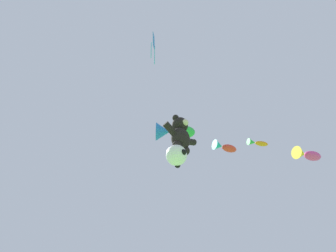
{
  "coord_description": "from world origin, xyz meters",
  "views": [
    {
      "loc": [
        -5.2,
        0.51,
        1.12
      ],
      "look_at": [
        -0.02,
        5.99,
        8.34
      ],
      "focal_mm": 24.0,
      "sensor_mm": 36.0,
      "label": 1
    }
  ],
  "objects_px": {
    "soccer_ball_kite": "(177,155)",
    "fish_kite_magenta": "(307,155)",
    "fish_kite_emerald": "(173,132)",
    "fish_kite_tangerine": "(257,143)",
    "teddy_bear_kite": "(180,134)",
    "fish_kite_crimson": "(224,147)",
    "diamond_kite": "(154,43)"
  },
  "relations": [
    {
      "from": "diamond_kite",
      "to": "teddy_bear_kite",
      "type": "bearing_deg",
      "value": 15.64
    },
    {
      "from": "soccer_ball_kite",
      "to": "fish_kite_tangerine",
      "type": "bearing_deg",
      "value": -9.06
    },
    {
      "from": "soccer_ball_kite",
      "to": "fish_kite_magenta",
      "type": "distance_m",
      "value": 10.06
    },
    {
      "from": "fish_kite_magenta",
      "to": "fish_kite_emerald",
      "type": "bearing_deg",
      "value": 145.58
    },
    {
      "from": "fish_kite_emerald",
      "to": "teddy_bear_kite",
      "type": "bearing_deg",
      "value": -125.09
    },
    {
      "from": "fish_kite_tangerine",
      "to": "diamond_kite",
      "type": "bearing_deg",
      "value": 176.86
    },
    {
      "from": "soccer_ball_kite",
      "to": "fish_kite_crimson",
      "type": "distance_m",
      "value": 5.59
    },
    {
      "from": "fish_kite_tangerine",
      "to": "soccer_ball_kite",
      "type": "bearing_deg",
      "value": 170.94
    },
    {
      "from": "teddy_bear_kite",
      "to": "soccer_ball_kite",
      "type": "relative_size",
      "value": 2.2
    },
    {
      "from": "diamond_kite",
      "to": "fish_kite_emerald",
      "type": "bearing_deg",
      "value": 32.89
    },
    {
      "from": "soccer_ball_kite",
      "to": "fish_kite_crimson",
      "type": "relative_size",
      "value": 0.59
    },
    {
      "from": "fish_kite_crimson",
      "to": "fish_kite_tangerine",
      "type": "relative_size",
      "value": 1.17
    },
    {
      "from": "teddy_bear_kite",
      "to": "fish_kite_tangerine",
      "type": "distance_m",
      "value": 6.7
    },
    {
      "from": "soccer_ball_kite",
      "to": "fish_kite_magenta",
      "type": "height_order",
      "value": "fish_kite_magenta"
    },
    {
      "from": "fish_kite_crimson",
      "to": "fish_kite_tangerine",
      "type": "height_order",
      "value": "fish_kite_tangerine"
    },
    {
      "from": "fish_kite_emerald",
      "to": "fish_kite_crimson",
      "type": "height_order",
      "value": "fish_kite_emerald"
    },
    {
      "from": "diamond_kite",
      "to": "fish_kite_magenta",
      "type": "bearing_deg",
      "value": -12.32
    },
    {
      "from": "fish_kite_tangerine",
      "to": "fish_kite_magenta",
      "type": "xyz_separation_m",
      "value": [
        2.4,
        -1.98,
        -0.82
      ]
    },
    {
      "from": "fish_kite_emerald",
      "to": "fish_kite_tangerine",
      "type": "height_order",
      "value": "fish_kite_emerald"
    },
    {
      "from": "soccer_ball_kite",
      "to": "fish_kite_emerald",
      "type": "bearing_deg",
      "value": 48.13
    },
    {
      "from": "teddy_bear_kite",
      "to": "fish_kite_crimson",
      "type": "relative_size",
      "value": 1.31
    },
    {
      "from": "fish_kite_magenta",
      "to": "diamond_kite",
      "type": "distance_m",
      "value": 12.03
    },
    {
      "from": "fish_kite_tangerine",
      "to": "fish_kite_emerald",
      "type": "bearing_deg",
      "value": 148.31
    },
    {
      "from": "fish_kite_emerald",
      "to": "fish_kite_crimson",
      "type": "xyz_separation_m",
      "value": [
        2.86,
        -1.72,
        -0.65
      ]
    },
    {
      "from": "teddy_bear_kite",
      "to": "soccer_ball_kite",
      "type": "xyz_separation_m",
      "value": [
        -0.5,
        -0.17,
        -1.63
      ]
    },
    {
      "from": "soccer_ball_kite",
      "to": "fish_kite_emerald",
      "type": "relative_size",
      "value": 0.4
    },
    {
      "from": "fish_kite_tangerine",
      "to": "teddy_bear_kite",
      "type": "bearing_deg",
      "value": 168.69
    },
    {
      "from": "fish_kite_magenta",
      "to": "teddy_bear_kite",
      "type": "bearing_deg",
      "value": 159.48
    },
    {
      "from": "fish_kite_tangerine",
      "to": "fish_kite_magenta",
      "type": "bearing_deg",
      "value": -39.51
    },
    {
      "from": "soccer_ball_kite",
      "to": "diamond_kite",
      "type": "relative_size",
      "value": 0.34
    },
    {
      "from": "soccer_ball_kite",
      "to": "fish_kite_tangerine",
      "type": "relative_size",
      "value": 0.7
    },
    {
      "from": "fish_kite_tangerine",
      "to": "fish_kite_magenta",
      "type": "relative_size",
      "value": 0.72
    }
  ]
}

